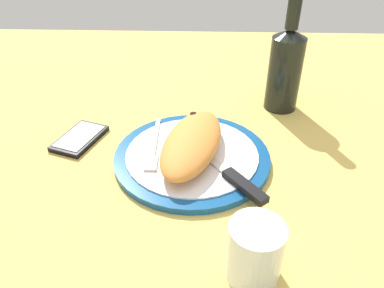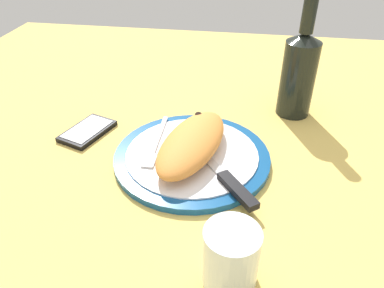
{
  "view_description": "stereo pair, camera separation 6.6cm",
  "coord_description": "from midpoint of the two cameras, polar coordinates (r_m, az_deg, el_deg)",
  "views": [
    {
      "loc": [
        54.58,
        2.03,
        41.37
      ],
      "look_at": [
        0.0,
        0.0,
        3.54
      ],
      "focal_mm": 34.47,
      "sensor_mm": 36.0,
      "label": 1
    },
    {
      "loc": [
        53.93,
        8.63,
        41.37
      ],
      "look_at": [
        0.0,
        0.0,
        3.54
      ],
      "focal_mm": 34.47,
      "sensor_mm": 36.0,
      "label": 2
    }
  ],
  "objects": [
    {
      "name": "ground_plane",
      "position": [
        0.69,
        2.74,
        -3.52
      ],
      "size": [
        150.0,
        150.0,
        3.0
      ],
      "primitive_type": "cube",
      "color": "#DBB756"
    },
    {
      "name": "plate",
      "position": [
        0.68,
        2.79,
        -2.04
      ],
      "size": [
        28.68,
        28.68,
        1.54
      ],
      "color": "navy",
      "rests_on": "ground_plane"
    },
    {
      "name": "smartphone",
      "position": [
        0.78,
        -13.54,
        1.9
      ],
      "size": [
        12.66,
        9.98,
        1.16
      ],
      "color": "black",
      "rests_on": "ground_plane"
    },
    {
      "name": "fork",
      "position": [
        0.69,
        -2.97,
        -0.22
      ],
      "size": [
        17.28,
        2.29,
        0.4
      ],
      "color": "silver",
      "rests_on": "plate"
    },
    {
      "name": "calzone",
      "position": [
        0.66,
        3.01,
        0.27
      ],
      "size": [
        23.93,
        14.39,
        4.55
      ],
      "color": "orange",
      "rests_on": "plate"
    },
    {
      "name": "knife",
      "position": [
        0.62,
        8.39,
        -5.47
      ],
      "size": [
        19.31,
        15.45,
        1.2
      ],
      "color": "silver",
      "rests_on": "plate"
    },
    {
      "name": "wine_bottle",
      "position": [
        0.83,
        18.46,
        10.39
      ],
      "size": [
        7.26,
        7.26,
        24.75
      ],
      "color": "black",
      "rests_on": "ground_plane"
    },
    {
      "name": "water_glass",
      "position": [
        0.48,
        10.09,
        -17.44
      ],
      "size": [
        7.05,
        7.05,
        8.56
      ],
      "color": "silver",
      "rests_on": "ground_plane"
    }
  ]
}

